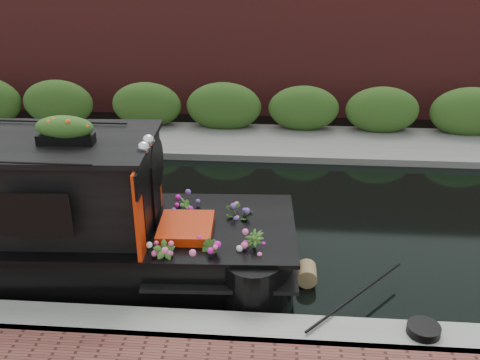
{
  "coord_description": "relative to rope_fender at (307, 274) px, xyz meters",
  "views": [
    {
      "loc": [
        1.63,
        -8.99,
        5.02
      ],
      "look_at": [
        0.98,
        -0.6,
        1.17
      ],
      "focal_mm": 40.0,
      "sensor_mm": 36.0,
      "label": 1
    }
  ],
  "objects": [
    {
      "name": "ground",
      "position": [
        -2.14,
        1.87,
        -0.16
      ],
      "size": [
        80.0,
        80.0,
        0.0
      ],
      "primitive_type": "plane",
      "color": "black",
      "rests_on": "ground"
    },
    {
      "name": "near_bank_coping",
      "position": [
        -2.14,
        -1.43,
        -0.16
      ],
      "size": [
        40.0,
        0.6,
        0.5
      ],
      "primitive_type": "cube",
      "color": "gray",
      "rests_on": "ground"
    },
    {
      "name": "far_bank_path",
      "position": [
        -2.14,
        6.07,
        -0.16
      ],
      "size": [
        40.0,
        2.4,
        0.34
      ],
      "primitive_type": "cube",
      "color": "slate",
      "rests_on": "ground"
    },
    {
      "name": "far_hedge",
      "position": [
        -2.14,
        6.97,
        -0.16
      ],
      "size": [
        40.0,
        1.1,
        2.8
      ],
      "primitive_type": "cube",
      "color": "#2D511B",
      "rests_on": "ground"
    },
    {
      "name": "far_brick_wall",
      "position": [
        -2.14,
        9.07,
        -0.16
      ],
      "size": [
        40.0,
        1.0,
        8.0
      ],
      "primitive_type": "cube",
      "color": "maroon",
      "rests_on": "ground"
    },
    {
      "name": "rope_fender",
      "position": [
        0.0,
        0.0,
        0.0
      ],
      "size": [
        0.31,
        0.39,
        0.31
      ],
      "primitive_type": "cylinder",
      "rotation": [
        1.57,
        0.0,
        0.0
      ],
      "color": "olive",
      "rests_on": "ground"
    },
    {
      "name": "coiled_mooring_rope",
      "position": [
        1.47,
        -1.39,
        0.15
      ],
      "size": [
        0.44,
        0.44,
        0.12
      ],
      "primitive_type": "cylinder",
      "color": "black",
      "rests_on": "near_bank_coping"
    }
  ]
}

